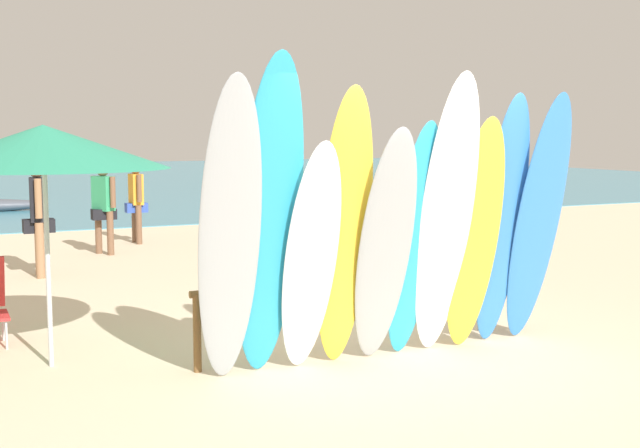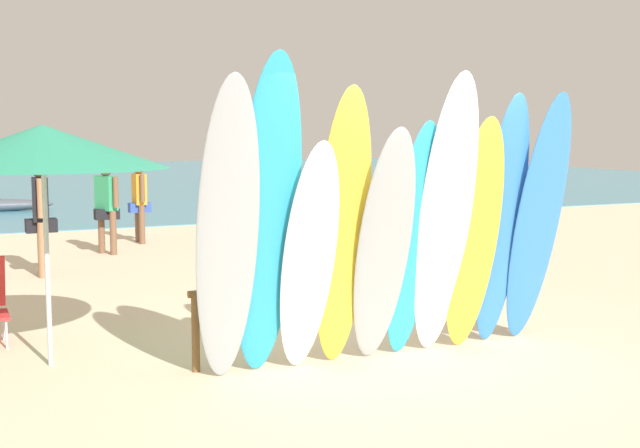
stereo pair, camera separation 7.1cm
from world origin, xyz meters
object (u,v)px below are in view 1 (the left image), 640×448
object	(u,v)px
beachgoer_midbeach	(136,197)
surfboard_white_6	(446,217)
surfboard_yellow_7	(475,235)
beachgoer_strolling	(335,204)
surfboard_teal_1	(269,219)
surfboard_grey_4	(385,247)
surfboard_grey_0	(230,233)
surfboard_blue_8	(502,221)
surfboard_blue_9	(538,220)
beach_umbrella	(43,147)
surfboard_teal_5	(414,241)
beachgoer_near_rack	(38,211)
beachgoer_photographing	(103,202)
surfboard_white_2	(311,258)
surfboard_rack	(372,290)
surfboard_yellow_3	(344,229)

from	to	relation	value
beachgoer_midbeach	surfboard_white_6	bearing A→B (deg)	-176.65
surfboard_yellow_7	beachgoer_strolling	xyz separation A→B (m)	(1.22, 5.36, -0.18)
surfboard_teal_1	surfboard_grey_4	world-z (taller)	surfboard_teal_1
surfboard_grey_4	beachgoer_strolling	size ratio (longest dim) A/B	1.36
surfboard_grey_4	surfboard_grey_0	bearing A→B (deg)	-178.70
surfboard_blue_8	surfboard_grey_4	bearing A→B (deg)	-172.04
surfboard_grey_0	surfboard_blue_8	size ratio (longest dim) A/B	1.04
beachgoer_strolling	surfboard_blue_9	bearing A→B (deg)	105.01
surfboard_blue_9	beach_umbrella	xyz separation A→B (m)	(-4.37, 1.20, 0.71)
surfboard_blue_9	surfboard_grey_4	bearing A→B (deg)	-178.39
surfboard_teal_5	beachgoer_strolling	size ratio (longest dim) A/B	1.38
beachgoer_strolling	beach_umbrella	world-z (taller)	beach_umbrella
surfboard_grey_0	beachgoer_near_rack	distance (m)	6.04
surfboard_grey_0	beachgoer_photographing	xyz separation A→B (m)	(0.44, 7.75, -0.37)
surfboard_blue_8	surfboard_white_2	bearing A→B (deg)	-174.23
beachgoer_strolling	surfboard_grey_0	bearing A→B (deg)	76.49
surfboard_rack	surfboard_white_6	distance (m)	1.00
surfboard_grey_4	surfboard_blue_9	xyz separation A→B (m)	(1.70, 0.02, 0.16)
surfboard_white_6	surfboard_yellow_7	bearing A→B (deg)	11.24
surfboard_teal_5	surfboard_yellow_7	xyz separation A→B (m)	(0.63, -0.04, 0.02)
surfboard_blue_8	beachgoer_midbeach	bearing A→B (deg)	103.23
beachgoer_midbeach	beach_umbrella	world-z (taller)	beach_umbrella
surfboard_rack	beach_umbrella	distance (m)	3.21
surfboard_teal_5	beachgoer_strolling	distance (m)	5.63
surfboard_teal_1	beachgoer_midbeach	world-z (taller)	surfboard_teal_1
surfboard_grey_0	beachgoer_midbeach	distance (m)	9.00
surfboard_grey_0	surfboard_yellow_3	size ratio (longest dim) A/B	1.03
surfboard_grey_0	beach_umbrella	bearing A→B (deg)	138.86
surfboard_white_2	surfboard_blue_8	bearing A→B (deg)	0.01
surfboard_rack	beach_umbrella	size ratio (longest dim) A/B	1.65
surfboard_blue_9	surfboard_teal_1	bearing A→B (deg)	-179.24
surfboard_grey_4	beachgoer_photographing	distance (m)	7.83
surfboard_teal_1	surfboard_blue_8	world-z (taller)	surfboard_teal_1
surfboard_grey_4	surfboard_blue_8	bearing A→B (deg)	6.30
surfboard_yellow_7	beachgoer_midbeach	distance (m)	8.94
surfboard_yellow_7	surfboard_white_2	bearing A→B (deg)	-178.07
surfboard_rack	surfboard_blue_8	size ratio (longest dim) A/B	1.44
surfboard_white_6	surfboard_teal_1	bearing A→B (deg)	-176.79
surfboard_white_2	beach_umbrella	xyz separation A→B (m)	(-1.96, 1.20, 0.92)
beachgoer_near_rack	beachgoer_strolling	world-z (taller)	beachgoer_near_rack
surfboard_teal_1	surfboard_white_2	distance (m)	0.51
surfboard_white_6	surfboard_yellow_3	bearing A→B (deg)	-179.85
surfboard_teal_5	beachgoer_strolling	bearing A→B (deg)	65.84
surfboard_teal_1	surfboard_yellow_7	size ratio (longest dim) A/B	1.23
surfboard_white_6	beachgoer_strolling	size ratio (longest dim) A/B	1.66
beach_umbrella	surfboard_yellow_7	bearing A→B (deg)	-17.84
surfboard_teal_1	surfboard_yellow_7	distance (m)	2.07
surfboard_teal_5	beach_umbrella	size ratio (longest dim) A/B	1.02
surfboard_yellow_7	surfboard_grey_4	bearing A→B (deg)	-176.06
surfboard_white_2	surfboard_white_6	distance (m)	1.37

